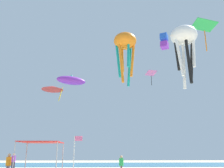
{
  "coord_description": "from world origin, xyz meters",
  "views": [
    {
      "loc": [
        -0.7,
        -17.1,
        1.7
      ],
      "look_at": [
        0.48,
        10.47,
        9.53
      ],
      "focal_mm": 39.75,
      "sensor_mm": 36.0,
      "label": 1
    }
  ],
  "objects": [
    {
      "name": "banner_flag",
      "position": [
        -2.59,
        1.74,
        1.85
      ],
      "size": [
        0.61,
        0.06,
        3.0
      ],
      "color": "silver",
      "rests_on": "ground"
    },
    {
      "name": "kite_diamond_pink",
      "position": [
        7.77,
        23.04,
        15.03
      ],
      "size": [
        1.98,
        1.94,
        2.46
      ],
      "rotation": [
        0.0,
        0.0,
        3.4
      ],
      "color": "pink"
    },
    {
      "name": "kite_diamond_green",
      "position": [
        12.35,
        10.94,
        17.48
      ],
      "size": [
        2.63,
        2.68,
        3.94
      ],
      "rotation": [
        0.0,
        0.0,
        4.71
      ],
      "color": "green"
    },
    {
      "name": "ocean_strip",
      "position": [
        0.0,
        27.46,
        0.01
      ],
      "size": [
        110.0,
        18.59,
        0.03
      ],
      "primitive_type": "cube",
      "color": "teal",
      "rests_on": "ground"
    },
    {
      "name": "kite_box_blue",
      "position": [
        7.77,
        13.51,
        16.56
      ],
      "size": [
        1.37,
        1.41,
        2.16
      ],
      "rotation": [
        0.0,
        0.0,
        2.63
      ],
      "color": "blue"
    },
    {
      "name": "person_near_tent",
      "position": [
        -8.15,
        4.19,
        1.04
      ],
      "size": [
        0.42,
        0.42,
        1.76
      ],
      "rotation": [
        0.0,
        0.0,
        2.32
      ],
      "color": "slate",
      "rests_on": "ground"
    },
    {
      "name": "person_leftmost",
      "position": [
        -10.8,
        13.3,
        1.07
      ],
      "size": [
        0.48,
        0.43,
        1.82
      ],
      "rotation": [
        0.0,
        0.0,
        2.89
      ],
      "color": "#33384C",
      "rests_on": "ground"
    },
    {
      "name": "kite_octopus_orange",
      "position": [
        2.2,
        11.61,
        15.21
      ],
      "size": [
        3.68,
        3.68,
        6.81
      ],
      "rotation": [
        0.0,
        0.0,
        1.91
      ],
      "color": "orange"
    },
    {
      "name": "kite_inflatable_purple",
      "position": [
        -5.85,
        23.07,
        13.65
      ],
      "size": [
        5.18,
        3.32,
        1.86
      ],
      "rotation": [
        0.0,
        0.0,
        0.38
      ],
      "color": "purple"
    },
    {
      "name": "kite_delta_red",
      "position": [
        -9.84,
        27.8,
        13.55
      ],
      "size": [
        4.89,
        4.91,
        3.16
      ],
      "rotation": [
        0.0,
        0.0,
        2.87
      ],
      "color": "red"
    },
    {
      "name": "person_central",
      "position": [
        1.06,
        5.25,
        0.94
      ],
      "size": [
        0.38,
        0.43,
        1.61
      ],
      "rotation": [
        0.0,
        0.0,
        1.44
      ],
      "color": "brown",
      "rests_on": "ground"
    },
    {
      "name": "canopy_tent",
      "position": [
        -5.39,
        3.08,
        2.5
      ],
      "size": [
        3.1,
        3.05,
        2.64
      ],
      "color": "#B2B2B7",
      "rests_on": "ground"
    },
    {
      "name": "kite_octopus_white",
      "position": [
        8.52,
        8.0,
        14.26
      ],
      "size": [
        4.11,
        4.11,
        7.03
      ],
      "rotation": [
        0.0,
        0.0,
        5.71
      ],
      "color": "white"
    }
  ]
}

